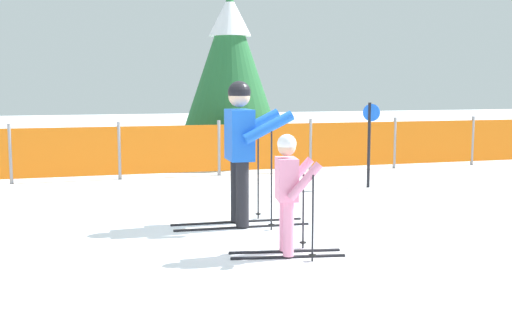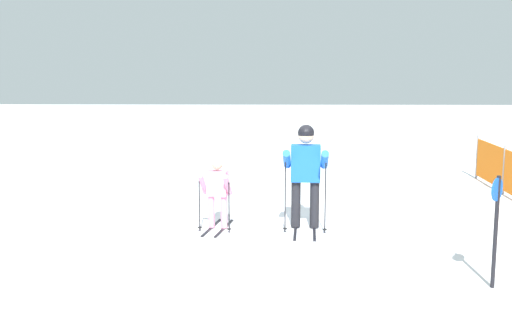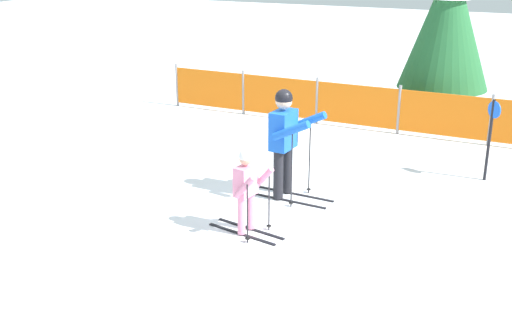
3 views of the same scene
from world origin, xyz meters
name	(u,v)px [view 2 (image 2 of 3)]	position (x,y,z in m)	size (l,w,h in m)	color
ground_plane	(289,229)	(0.00, 0.00, 0.00)	(60.00, 60.00, 0.00)	white
skier_adult	(306,167)	(-0.02, 0.27, 1.02)	(1.63, 0.75, 1.70)	black
skier_child	(217,187)	(0.03, -1.16, 0.69)	(1.15, 0.56, 1.19)	black
trail_marker	(496,219)	(2.72, 2.38, 0.85)	(0.22, 0.21, 1.38)	black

